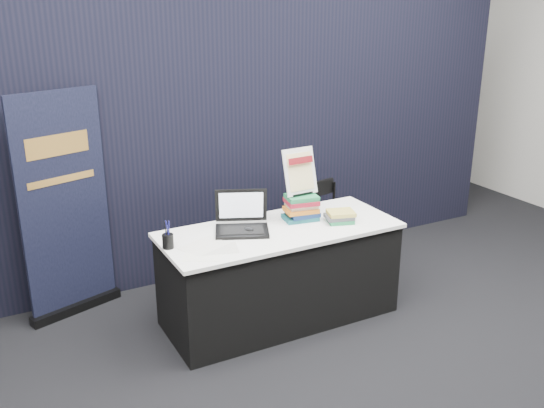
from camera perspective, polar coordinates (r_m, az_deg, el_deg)
The scene contains 15 objects.
floor at distance 4.46m, azimuth 4.21°, elevation -13.62°, with size 8.00×8.00×0.00m, color black.
wall_back at distance 7.46m, azimuth -12.43°, elevation 13.71°, with size 8.00×0.02×3.50m, color #BAB7AF.
drape_partition at distance 5.30m, azimuth -4.71°, elevation 5.95°, with size 6.00×0.08×2.40m, color black.
display_table at distance 4.68m, azimuth 0.73°, elevation -6.55°, with size 1.80×0.75×0.75m.
laptop at distance 4.48m, azimuth -3.14°, elevation -1.68°, with size 0.47×0.45×0.29m.
mouse at distance 4.46m, azimuth -2.20°, elevation -2.46°, with size 0.07×0.11×0.04m, color black.
brochure_left at distance 4.25m, azimuth -6.43°, elevation -3.94°, with size 0.31×0.22×0.00m, color white.
brochure_mid at distance 4.09m, azimuth -6.53°, elevation -4.88°, with size 0.25×0.18×0.00m, color white.
brochure_right at distance 4.19m, azimuth -5.10°, elevation -4.24°, with size 0.27×0.19×0.00m, color silver.
pen_cup at distance 4.23m, azimuth -9.77°, elevation -3.47°, with size 0.08×0.08×0.10m, color black.
book_stack_tall at distance 4.68m, azimuth 2.79°, elevation -0.30°, with size 0.26×0.22×0.20m.
book_stack_short at distance 4.67m, azimuth 6.44°, elevation -1.20°, with size 0.24×0.22×0.09m.
info_sign at distance 4.62m, azimuth 2.65°, elevation 3.02°, with size 0.28×0.14×0.37m.
pullup_banner at distance 4.89m, azimuth -18.81°, elevation -1.36°, with size 0.74×0.32×1.76m.
stacking_chair at distance 5.49m, azimuth 5.07°, elevation -1.79°, with size 0.42×0.43×0.81m.
Camera 1 is at (-2.03, -3.15, 2.42)m, focal length 40.00 mm.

